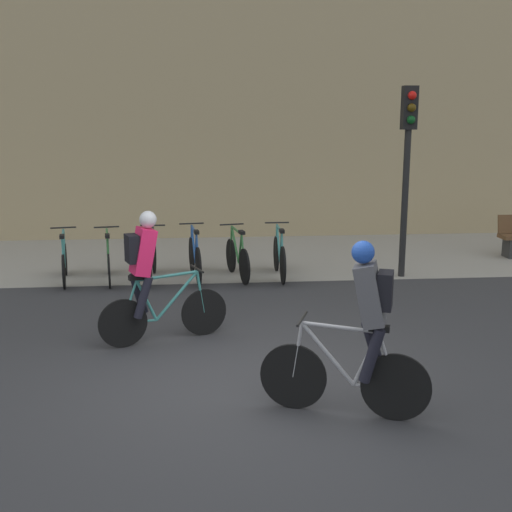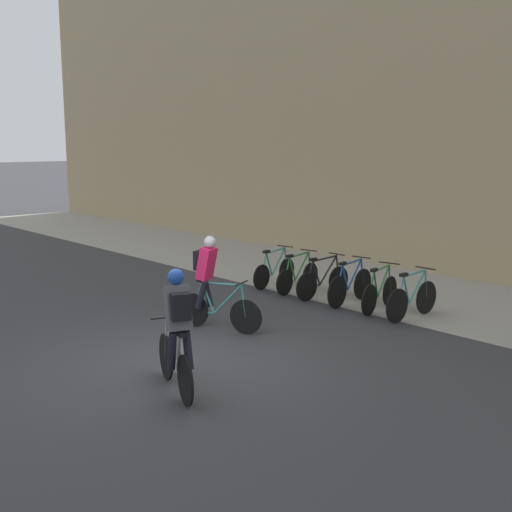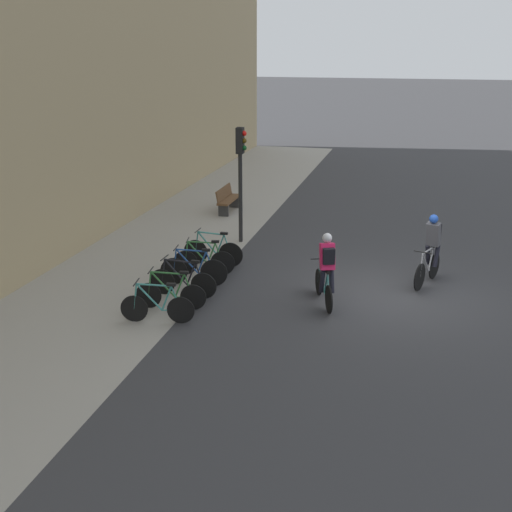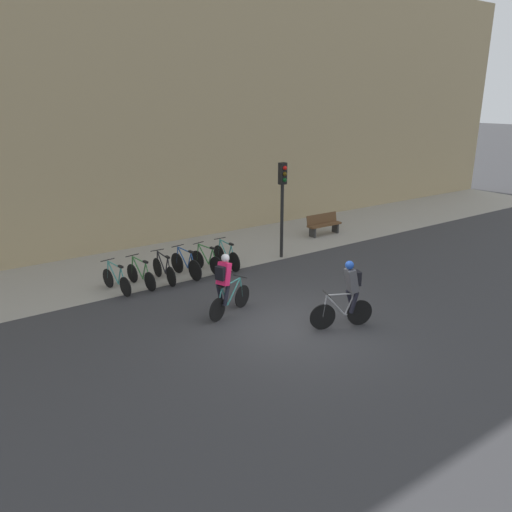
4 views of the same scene
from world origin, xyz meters
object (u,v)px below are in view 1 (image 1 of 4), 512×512
parked_bike_3 (195,257)px  parked_bike_4 (237,257)px  cyclist_pink (149,274)px  parked_bike_5 (279,256)px  parked_bike_0 (64,261)px  parked_bike_1 (108,260)px  traffic_light_pole (408,146)px  cyclist_grey (362,326)px  parked_bike_2 (152,259)px

parked_bike_3 → parked_bike_4: size_ratio=1.07×
cyclist_pink → parked_bike_5: bearing=57.9°
parked_bike_0 → parked_bike_1: bearing=-0.0°
parked_bike_3 → traffic_light_pole: traffic_light_pole is taller
cyclist_pink → parked_bike_0: 3.88m
parked_bike_1 → traffic_light_pole: size_ratio=0.47×
cyclist_grey → parked_bike_0: bearing=125.0°
cyclist_grey → parked_bike_1: 6.59m
parked_bike_0 → parked_bike_5: bearing=0.0°
traffic_light_pole → parked_bike_3: bearing=177.8°
parked_bike_1 → parked_bike_2: (0.78, 0.00, 0.01)m
cyclist_grey → parked_bike_4: 5.81m
parked_bike_1 → parked_bike_4: bearing=0.0°
parked_bike_2 → parked_bike_4: (1.57, 0.00, 0.00)m
cyclist_grey → parked_bike_2: size_ratio=1.05×
parked_bike_4 → cyclist_pink: bearing=-111.6°
parked_bike_1 → parked_bike_4: 2.35m
parked_bike_3 → parked_bike_4: parked_bike_3 is taller
parked_bike_1 → cyclist_grey: bearing=-60.6°
cyclist_grey → parked_bike_2: (-2.44, 5.72, -0.55)m
parked_bike_2 → parked_bike_5: parked_bike_5 is taller
cyclist_pink → parked_bike_5: 4.04m
parked_bike_1 → parked_bike_5: 3.13m
parked_bike_0 → parked_bike_1: size_ratio=0.99×
parked_bike_3 → parked_bike_5: parked_bike_3 is taller
cyclist_pink → parked_bike_5: (2.13, 3.40, -0.54)m
parked_bike_1 → traffic_light_pole: (5.42, -0.15, 2.03)m
parked_bike_4 → parked_bike_5: parked_bike_5 is taller
parked_bike_5 → parked_bike_2: bearing=-180.0°
parked_bike_3 → parked_bike_5: size_ratio=1.01×
parked_bike_0 → traffic_light_pole: (6.20, -0.15, 2.03)m
parked_bike_0 → parked_bike_3: size_ratio=0.95×
cyclist_pink → cyclist_grey: 3.21m
parked_bike_1 → parked_bike_2: bearing=0.0°
parked_bike_0 → parked_bike_1: parked_bike_0 is taller
parked_bike_0 → parked_bike_2: parked_bike_2 is taller
cyclist_pink → parked_bike_3: (0.56, 3.40, -0.54)m
parked_bike_3 → parked_bike_0: bearing=-180.0°
parked_bike_1 → parked_bike_2: size_ratio=0.96×
parked_bike_2 → parked_bike_4: 1.57m
parked_bike_3 → cyclist_grey: bearing=-73.8°
parked_bike_4 → parked_bike_5: size_ratio=0.95×
cyclist_pink → traffic_light_pole: (4.42, 3.25, 1.46)m
parked_bike_0 → cyclist_grey: bearing=-55.0°
cyclist_pink → parked_bike_3: 3.48m
cyclist_pink → parked_bike_0: (-1.78, 3.40, -0.57)m
cyclist_grey → parked_bike_1: bearing=119.4°
traffic_light_pole → cyclist_pink: bearing=-143.7°
cyclist_pink → traffic_light_pole: bearing=36.3°
cyclist_grey → parked_bike_5: cyclist_grey is taller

